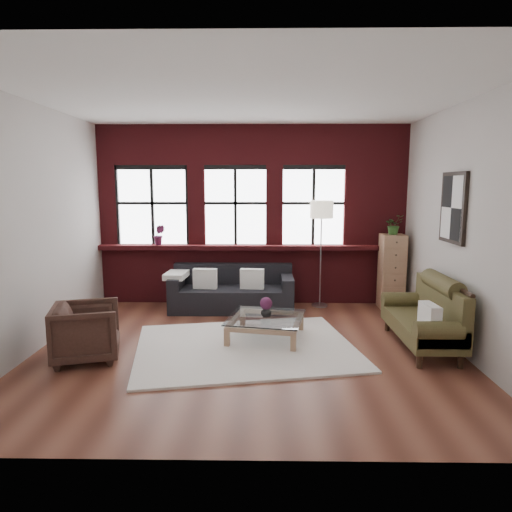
{
  "coord_description": "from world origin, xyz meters",
  "views": [
    {
      "loc": [
        0.2,
        -5.8,
        2.15
      ],
      "look_at": [
        0.1,
        0.6,
        1.15
      ],
      "focal_mm": 32.0,
      "sensor_mm": 36.0,
      "label": 1
    }
  ],
  "objects_px": {
    "dark_sofa": "(232,288)",
    "armchair": "(86,332)",
    "floor_lamp": "(321,250)",
    "coffee_table": "(266,328)",
    "drawer_chest": "(392,272)",
    "vase": "(266,311)",
    "vintage_settee": "(421,315)"
  },
  "relations": [
    {
      "from": "dark_sofa",
      "to": "armchair",
      "type": "relative_size",
      "value": 2.69
    },
    {
      "from": "floor_lamp",
      "to": "coffee_table",
      "type": "bearing_deg",
      "value": -118.35
    },
    {
      "from": "drawer_chest",
      "to": "vase",
      "type": "bearing_deg",
      "value": -142.38
    },
    {
      "from": "vintage_settee",
      "to": "coffee_table",
      "type": "xyz_separation_m",
      "value": [
        -2.06,
        0.28,
        -0.28
      ]
    },
    {
      "from": "vintage_settee",
      "to": "armchair",
      "type": "distance_m",
      "value": 4.31
    },
    {
      "from": "armchair",
      "to": "coffee_table",
      "type": "xyz_separation_m",
      "value": [
        2.22,
        0.78,
        -0.2
      ]
    },
    {
      "from": "dark_sofa",
      "to": "vase",
      "type": "bearing_deg",
      "value": -69.31
    },
    {
      "from": "vintage_settee",
      "to": "vase",
      "type": "relative_size",
      "value": 10.66
    },
    {
      "from": "drawer_chest",
      "to": "floor_lamp",
      "type": "height_order",
      "value": "floor_lamp"
    },
    {
      "from": "drawer_chest",
      "to": "dark_sofa",
      "type": "bearing_deg",
      "value": -176.71
    },
    {
      "from": "vintage_settee",
      "to": "vase",
      "type": "distance_m",
      "value": 2.08
    },
    {
      "from": "dark_sofa",
      "to": "armchair",
      "type": "height_order",
      "value": "dark_sofa"
    },
    {
      "from": "dark_sofa",
      "to": "drawer_chest",
      "type": "relative_size",
      "value": 1.61
    },
    {
      "from": "coffee_table",
      "to": "floor_lamp",
      "type": "xyz_separation_m",
      "value": [
        0.97,
        1.8,
        0.85
      ]
    },
    {
      "from": "coffee_table",
      "to": "drawer_chest",
      "type": "distance_m",
      "value": 2.83
    },
    {
      "from": "vintage_settee",
      "to": "drawer_chest",
      "type": "bearing_deg",
      "value": 85.72
    },
    {
      "from": "dark_sofa",
      "to": "vase",
      "type": "relative_size",
      "value": 13.52
    },
    {
      "from": "dark_sofa",
      "to": "vintage_settee",
      "type": "height_order",
      "value": "vintage_settee"
    },
    {
      "from": "vintage_settee",
      "to": "drawer_chest",
      "type": "height_order",
      "value": "drawer_chest"
    },
    {
      "from": "coffee_table",
      "to": "vase",
      "type": "relative_size",
      "value": 6.48
    },
    {
      "from": "dark_sofa",
      "to": "coffee_table",
      "type": "distance_m",
      "value": 1.66
    },
    {
      "from": "dark_sofa",
      "to": "coffee_table",
      "type": "bearing_deg",
      "value": -69.31
    },
    {
      "from": "coffee_table",
      "to": "floor_lamp",
      "type": "bearing_deg",
      "value": 61.65
    },
    {
      "from": "armchair",
      "to": "vase",
      "type": "bearing_deg",
      "value": -86.44
    },
    {
      "from": "armchair",
      "to": "dark_sofa",
      "type": "bearing_deg",
      "value": -51.11
    },
    {
      "from": "armchair",
      "to": "coffee_table",
      "type": "relative_size",
      "value": 0.78
    },
    {
      "from": "armchair",
      "to": "drawer_chest",
      "type": "height_order",
      "value": "drawer_chest"
    },
    {
      "from": "vintage_settee",
      "to": "armchair",
      "type": "xyz_separation_m",
      "value": [
        -4.28,
        -0.5,
        -0.09
      ]
    },
    {
      "from": "vase",
      "to": "armchair",
      "type": "bearing_deg",
      "value": -160.58
    },
    {
      "from": "armchair",
      "to": "floor_lamp",
      "type": "relative_size",
      "value": 0.38
    },
    {
      "from": "coffee_table",
      "to": "floor_lamp",
      "type": "distance_m",
      "value": 2.22
    },
    {
      "from": "drawer_chest",
      "to": "coffee_table",
      "type": "bearing_deg",
      "value": -142.38
    }
  ]
}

